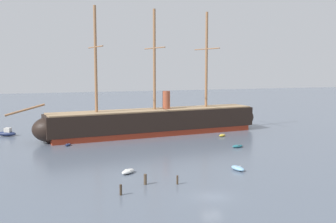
# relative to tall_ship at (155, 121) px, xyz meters

# --- Properties ---
(ground_plane) EXTENTS (400.00, 400.00, 0.00)m
(ground_plane) POSITION_rel_tall_ship_xyz_m (-5.64, -45.86, -3.15)
(ground_plane) COLOR slate
(tall_ship) EXTENTS (60.13, 15.16, 28.95)m
(tall_ship) POSITION_rel_tall_ship_xyz_m (0.00, 0.00, 0.00)
(tall_ship) COLOR maroon
(tall_ship) RESTS_ON ground
(dinghy_foreground_left) EXTENTS (2.86, 2.75, 0.65)m
(dinghy_foreground_left) POSITION_rel_tall_ship_xyz_m (-13.27, -31.89, -2.82)
(dinghy_foreground_left) COLOR silver
(dinghy_foreground_left) RESTS_ON ground
(dinghy_foreground_right) EXTENTS (1.74, 3.05, 0.68)m
(dinghy_foreground_right) POSITION_rel_tall_ship_xyz_m (3.40, -35.28, -2.81)
(dinghy_foreground_right) COLOR #7FB2D6
(dinghy_foreground_right) RESTS_ON ground
(dinghy_mid_right) EXTENTS (2.60, 1.51, 0.58)m
(dinghy_mid_right) POSITION_rel_tall_ship_xyz_m (11.52, -19.51, -2.86)
(dinghy_mid_right) COLOR #236670
(dinghy_mid_right) RESTS_ON ground
(dinghy_alongside_bow) EXTENTS (1.66, 2.09, 0.45)m
(dinghy_alongside_bow) POSITION_rel_tall_ship_xyz_m (-20.38, -7.40, -2.93)
(dinghy_alongside_bow) COLOR #1E284C
(dinghy_alongside_bow) RESTS_ON ground
(dinghy_alongside_stern) EXTENTS (2.46, 2.20, 0.55)m
(dinghy_alongside_stern) POSITION_rel_tall_ship_xyz_m (14.04, -7.16, -2.88)
(dinghy_alongside_stern) COLOR gold
(dinghy_alongside_stern) RESTS_ON ground
(motorboat_far_left) EXTENTS (4.86, 3.69, 1.89)m
(motorboat_far_left) POSITION_rel_tall_ship_xyz_m (-32.92, 8.60, -2.49)
(motorboat_far_left) COLOR #1E284C
(motorboat_far_left) RESTS_ON ground
(motorboat_distant_centre) EXTENTS (5.26, 3.73, 2.04)m
(motorboat_distant_centre) POSITION_rel_tall_ship_xyz_m (-1.32, 17.18, -2.44)
(motorboat_distant_centre) COLOR #236670
(motorboat_distant_centre) RESTS_ON ground
(mooring_piling_nearest) EXTENTS (0.27, 0.27, 1.24)m
(mooring_piling_nearest) POSITION_rel_tall_ship_xyz_m (-7.98, -39.40, -2.54)
(mooring_piling_nearest) COLOR #423323
(mooring_piling_nearest) RESTS_ON ground
(mooring_piling_left_pair) EXTENTS (0.32, 0.32, 1.37)m
(mooring_piling_left_pair) POSITION_rel_tall_ship_xyz_m (-16.32, -41.66, -2.47)
(mooring_piling_left_pair) COLOR #382B1E
(mooring_piling_left_pair) RESTS_ON ground
(mooring_piling_right_pair) EXTENTS (0.42, 0.42, 1.47)m
(mooring_piling_right_pair) POSITION_rel_tall_ship_xyz_m (-12.22, -38.17, -2.42)
(mooring_piling_right_pair) COLOR #4C3D2D
(mooring_piling_right_pair) RESTS_ON ground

